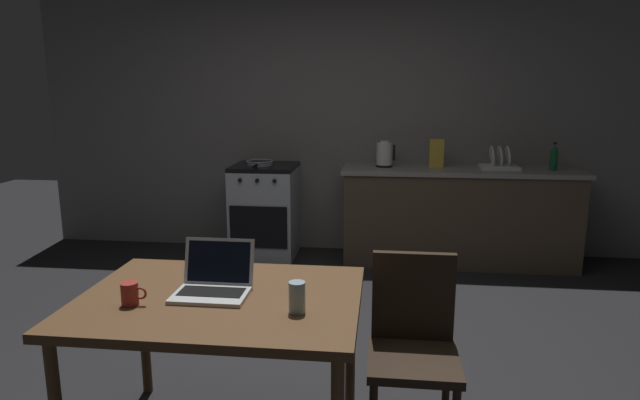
# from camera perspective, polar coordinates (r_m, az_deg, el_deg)

# --- Properties ---
(ground_plane) EXTENTS (12.00, 12.00, 0.00)m
(ground_plane) POSITION_cam_1_polar(r_m,az_deg,el_deg) (3.40, -3.81, -16.90)
(ground_plane) COLOR black
(back_wall) EXTENTS (6.40, 0.10, 2.83)m
(back_wall) POSITION_cam_1_polar(r_m,az_deg,el_deg) (5.43, 3.96, 9.47)
(back_wall) COLOR slate
(back_wall) RESTS_ON ground_plane
(kitchen_counter) EXTENTS (2.16, 0.64, 0.90)m
(kitchen_counter) POSITION_cam_1_polar(r_m,az_deg,el_deg) (5.25, 14.24, -1.57)
(kitchen_counter) COLOR #4C3D2D
(kitchen_counter) RESTS_ON ground_plane
(stove_oven) EXTENTS (0.60, 0.62, 0.90)m
(stove_oven) POSITION_cam_1_polar(r_m,az_deg,el_deg) (5.33, -5.76, -1.12)
(stove_oven) COLOR #B7BABF
(stove_oven) RESTS_ON ground_plane
(dining_table) EXTENTS (1.22, 0.91, 0.74)m
(dining_table) POSITION_cam_1_polar(r_m,az_deg,el_deg) (2.48, -10.39, -11.33)
(dining_table) COLOR brown
(dining_table) RESTS_ON ground_plane
(chair) EXTENTS (0.40, 0.40, 0.89)m
(chair) POSITION_cam_1_polar(r_m,az_deg,el_deg) (2.58, 9.72, -14.18)
(chair) COLOR #2D2116
(chair) RESTS_ON ground_plane
(laptop) EXTENTS (0.32, 0.28, 0.22)m
(laptop) POSITION_cam_1_polar(r_m,az_deg,el_deg) (2.47, -11.10, -8.60)
(laptop) COLOR silver
(laptop) RESTS_ON dining_table
(electric_kettle) EXTENTS (0.18, 0.16, 0.24)m
(electric_kettle) POSITION_cam_1_polar(r_m,az_deg,el_deg) (5.11, 6.78, 4.76)
(electric_kettle) COLOR black
(electric_kettle) RESTS_ON kitchen_counter
(bottle) EXTENTS (0.07, 0.07, 0.25)m
(bottle) POSITION_cam_1_polar(r_m,az_deg,el_deg) (5.28, 23.32, 4.15)
(bottle) COLOR #19592D
(bottle) RESTS_ON kitchen_counter
(frying_pan) EXTENTS (0.26, 0.43, 0.05)m
(frying_pan) POSITION_cam_1_polar(r_m,az_deg,el_deg) (5.23, -6.37, 3.92)
(frying_pan) COLOR gray
(frying_pan) RESTS_ON stove_oven
(coffee_mug) EXTENTS (0.11, 0.07, 0.10)m
(coffee_mug) POSITION_cam_1_polar(r_m,az_deg,el_deg) (2.43, -19.27, -9.26)
(coffee_mug) COLOR #9E2D28
(coffee_mug) RESTS_ON dining_table
(drinking_glass) EXTENTS (0.07, 0.07, 0.13)m
(drinking_glass) POSITION_cam_1_polar(r_m,az_deg,el_deg) (2.22, -2.42, -10.15)
(drinking_glass) COLOR #99B7C6
(drinking_glass) RESTS_ON dining_table
(cereal_box) EXTENTS (0.13, 0.05, 0.26)m
(cereal_box) POSITION_cam_1_polar(r_m,az_deg,el_deg) (5.15, 12.11, 4.81)
(cereal_box) COLOR gold
(cereal_box) RESTS_ON kitchen_counter
(dish_rack) EXTENTS (0.34, 0.26, 0.21)m
(dish_rack) POSITION_cam_1_polar(r_m,az_deg,el_deg) (5.22, 18.29, 3.65)
(dish_rack) COLOR silver
(dish_rack) RESTS_ON kitchen_counter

